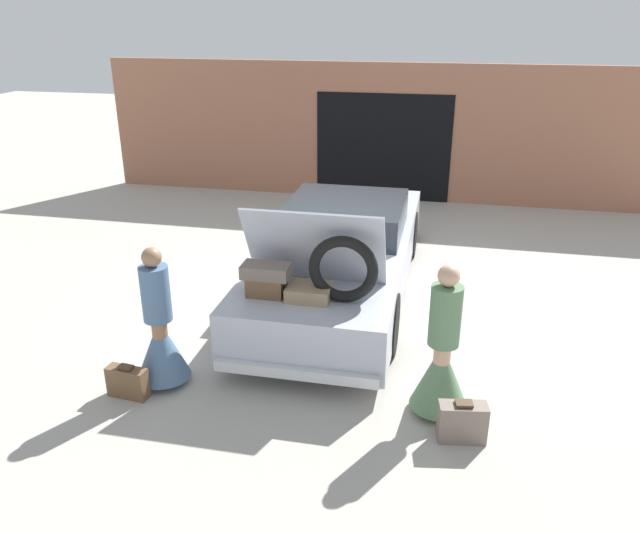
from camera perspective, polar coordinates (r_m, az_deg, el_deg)
ground_plane at (r=9.01m, az=1.92°, el=-2.32°), size 40.00×40.00×0.00m
garage_wall_back at (r=13.29m, az=5.86°, el=12.04°), size 12.00×0.14×2.80m
car at (r=8.77m, az=1.96°, el=1.19°), size 1.89×5.36×1.81m
person_left at (r=6.87m, az=-14.39°, el=-6.20°), size 0.57×0.57×1.57m
person_right at (r=6.30m, az=11.04°, el=-8.58°), size 0.58×0.58×1.60m
suitcase_beside_left_person at (r=6.92m, az=-17.18°, el=-10.07°), size 0.45×0.20×0.36m
suitcase_beside_right_person at (r=6.17m, az=12.87°, el=-13.69°), size 0.48×0.26×0.42m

